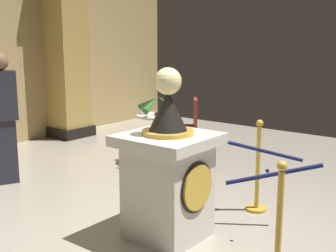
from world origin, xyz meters
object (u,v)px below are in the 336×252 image
at_px(potted_palm_right, 157,144).
at_px(cafe_table, 156,132).
at_px(pedestal_clock, 168,174).
at_px(stanchion_near, 278,244).
at_px(cafe_chair_red, 189,123).
at_px(stanchion_far, 257,179).
at_px(bystander_guest, 3,115).

relative_size(potted_palm_right, cafe_table, 1.43).
relative_size(pedestal_clock, stanchion_near, 1.62).
bearing_deg(cafe_table, cafe_chair_red, -19.51).
bearing_deg(stanchion_far, bystander_guest, 111.19).
distance_m(stanchion_near, potted_palm_right, 3.61).
xyz_separation_m(bystander_guest, cafe_table, (1.98, -0.95, -0.44)).
xyz_separation_m(stanchion_near, bystander_guest, (0.13, 3.93, 0.57)).
bearing_deg(potted_palm_right, pedestal_clock, -138.00).
distance_m(stanchion_far, potted_palm_right, 2.23).
relative_size(stanchion_far, cafe_table, 1.37).
relative_size(pedestal_clock, cafe_chair_red, 1.72).
distance_m(pedestal_clock, stanchion_far, 1.23).
height_order(pedestal_clock, stanchion_far, pedestal_clock).
distance_m(potted_palm_right, bystander_guest, 2.29).
xyz_separation_m(potted_palm_right, cafe_table, (0.01, 0.04, 0.18)).
distance_m(stanchion_near, cafe_chair_red, 3.88).
xyz_separation_m(pedestal_clock, stanchion_near, (-0.18, -1.21, -0.28)).
bearing_deg(stanchion_near, cafe_chair_red, 45.66).
relative_size(stanchion_far, cafe_chair_red, 1.08).
relative_size(stanchion_near, cafe_table, 1.34).
bearing_deg(cafe_table, stanchion_far, -110.25).
bearing_deg(bystander_guest, cafe_chair_red, -24.25).
bearing_deg(potted_palm_right, stanchion_near, -125.52).
bearing_deg(cafe_table, stanchion_near, -125.32).
bearing_deg(cafe_chair_red, cafe_table, 160.49).
xyz_separation_m(pedestal_clock, potted_palm_right, (1.92, 1.73, -0.33)).
relative_size(pedestal_clock, cafe_table, 2.17).
relative_size(stanchion_far, bystander_guest, 0.60).
bearing_deg(potted_palm_right, stanchion_far, -110.28).
bearing_deg(stanchion_near, stanchion_far, 32.64).
distance_m(stanchion_near, stanchion_far, 1.57).
relative_size(pedestal_clock, stanchion_far, 1.59).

